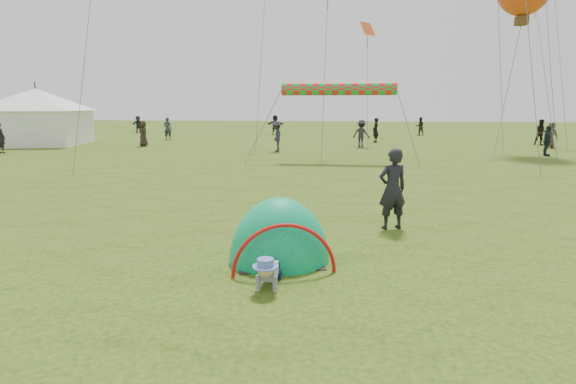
# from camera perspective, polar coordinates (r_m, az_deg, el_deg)

# --- Properties ---
(ground) EXTENTS (140.00, 140.00, 0.00)m
(ground) POSITION_cam_1_polar(r_m,az_deg,el_deg) (6.64, 2.17, -13.37)
(ground) COLOR #1E410B
(crawling_toddler) EXTENTS (0.52, 0.72, 0.54)m
(crawling_toddler) POSITION_cam_1_polar(r_m,az_deg,el_deg) (6.91, -2.54, -9.94)
(crawling_toddler) COLOR black
(crawling_toddler) RESTS_ON ground
(popup_tent) EXTENTS (2.10, 1.88, 2.30)m
(popup_tent) POSITION_cam_1_polar(r_m,az_deg,el_deg) (8.09, -1.09, -8.76)
(popup_tent) COLOR #057348
(popup_tent) RESTS_ON ground
(standing_adult) EXTENTS (0.77, 0.65, 1.81)m
(standing_adult) POSITION_cam_1_polar(r_m,az_deg,el_deg) (10.19, 13.13, 0.36)
(standing_adult) COLOR black
(standing_adult) RESTS_ON ground
(event_marquee) EXTENTS (7.13, 7.13, 4.10)m
(event_marquee) POSITION_cam_1_polar(r_m,az_deg,el_deg) (35.68, -29.17, 8.57)
(event_marquee) COLOR white
(event_marquee) RESTS_ON ground
(crowd_person_0) EXTENTS (0.68, 0.49, 1.75)m
(crowd_person_0) POSITION_cam_1_polar(r_m,az_deg,el_deg) (36.86, -15.04, 7.78)
(crowd_person_0) COLOR #2C2D37
(crowd_person_0) RESTS_ON ground
(crowd_person_1) EXTENTS (0.95, 0.80, 1.75)m
(crowd_person_1) POSITION_cam_1_polar(r_m,az_deg,el_deg) (35.39, 29.48, 6.62)
(crowd_person_1) COLOR black
(crowd_person_1) RESTS_ON ground
(crowd_person_3) EXTENTS (1.30, 1.03, 1.76)m
(crowd_person_3) POSITION_cam_1_polar(r_m,az_deg,el_deg) (29.68, 9.29, 7.32)
(crowd_person_3) COLOR #25232D
(crowd_person_3) RESTS_ON ground
(crowd_person_4) EXTENTS (0.95, 0.99, 1.71)m
(crowd_person_4) POSITION_cam_1_polar(r_m,az_deg,el_deg) (31.51, -17.90, 7.09)
(crowd_person_4) COLOR black
(crowd_person_4) RESTS_ON ground
(crowd_person_5) EXTENTS (1.71, 0.70, 1.79)m
(crowd_person_5) POSITION_cam_1_polar(r_m,az_deg,el_deg) (42.03, -1.63, 8.54)
(crowd_person_5) COLOR black
(crowd_person_5) RESTS_ON ground
(crowd_person_6) EXTENTS (0.60, 0.75, 1.78)m
(crowd_person_6) POSITION_cam_1_polar(r_m,az_deg,el_deg) (33.93, 11.06, 7.72)
(crowd_person_6) COLOR black
(crowd_person_6) RESTS_ON ground
(crowd_person_7) EXTENTS (0.89, 0.75, 1.62)m
(crowd_person_7) POSITION_cam_1_polar(r_m,az_deg,el_deg) (42.37, 16.40, 8.00)
(crowd_person_7) COLOR black
(crowd_person_7) RESTS_ON ground
(crowd_person_8) EXTENTS (0.51, 0.99, 1.63)m
(crowd_person_8) POSITION_cam_1_polar(r_m,az_deg,el_deg) (28.12, 30.05, 5.65)
(crowd_person_8) COLOR #1D2831
(crowd_person_8) RESTS_ON ground
(crowd_person_9) EXTENTS (0.94, 1.29, 1.79)m
(crowd_person_9) POSITION_cam_1_polar(r_m,az_deg,el_deg) (26.61, -1.46, 7.07)
(crowd_person_9) COLOR #282732
(crowd_person_9) RESTS_ON ground
(crowd_person_10) EXTENTS (0.81, 0.53, 1.63)m
(crowd_person_10) POSITION_cam_1_polar(r_m,az_deg,el_deg) (33.39, 30.41, 6.25)
(crowd_person_10) COLOR #362B23
(crowd_person_10) RESTS_ON ground
(crowd_person_11) EXTENTS (1.16, 1.59, 1.66)m
(crowd_person_11) POSITION_cam_1_polar(r_m,az_deg,el_deg) (46.95, -18.48, 8.16)
(crowd_person_11) COLOR #1D2736
(crowd_person_11) RESTS_ON ground
(crowd_person_12) EXTENTS (0.72, 0.55, 1.77)m
(crowd_person_12) POSITION_cam_1_polar(r_m,az_deg,el_deg) (30.51, -32.72, 5.82)
(crowd_person_12) COLOR black
(crowd_person_12) RESTS_ON ground
(rainbow_tube_kite) EXTENTS (5.44, 0.64, 0.64)m
(rainbow_tube_kite) POSITION_cam_1_polar(r_m,az_deg,el_deg) (22.08, 6.43, 12.92)
(rainbow_tube_kite) COLOR red
(diamond_kite_0) EXTENTS (1.11, 1.11, 0.91)m
(diamond_kite_0) POSITION_cam_1_polar(r_m,az_deg,el_deg) (32.69, 10.07, 19.75)
(diamond_kite_0) COLOR #D84C1E
(diamond_kite_6) EXTENTS (0.82, 0.82, 0.67)m
(diamond_kite_6) POSITION_cam_1_polar(r_m,az_deg,el_deg) (35.94, 28.99, 20.30)
(diamond_kite_6) COLOR #F13362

